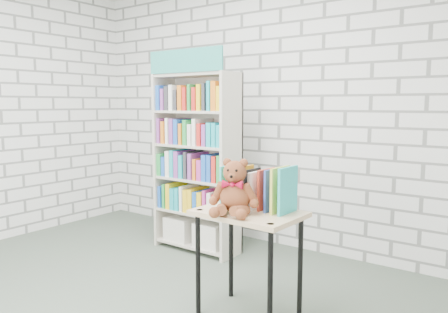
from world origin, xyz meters
The scene contains 6 objects.
ground centered at (0.00, 0.00, 0.00)m, with size 4.50×4.50×0.00m, color #465245.
room_shell centered at (0.00, 0.00, 1.78)m, with size 4.52×4.02×2.81m.
bookshelf centered at (-0.33, 1.36, 0.90)m, with size 0.88×0.34×1.98m.
display_table centered at (0.86, 0.46, 0.64)m, with size 0.71×0.51×0.75m.
table_books centered at (0.87, 0.58, 0.89)m, with size 0.49×0.23×0.29m.
teddy_bear centered at (0.82, 0.36, 0.89)m, with size 0.33×0.33×0.36m.
Camera 1 is at (2.42, -1.95, 1.47)m, focal length 35.00 mm.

